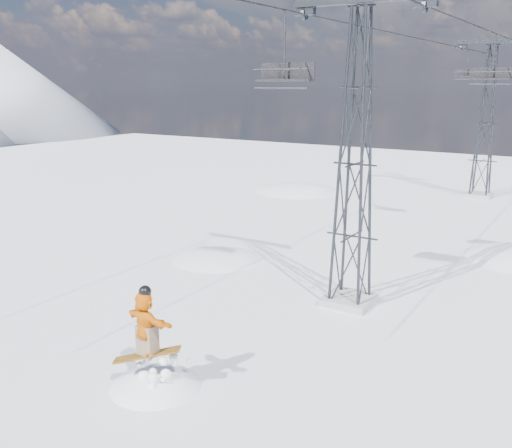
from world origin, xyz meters
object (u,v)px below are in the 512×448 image
at_px(snowboarder_jump, 158,435).
at_px(lift_chair_near, 285,74).
at_px(lift_tower_near, 355,165).
at_px(lift_tower_far, 486,124).

relative_size(snowboarder_jump, lift_chair_near, 2.66).
height_order(snowboarder_jump, lift_chair_near, lift_chair_near).
bearing_deg(lift_chair_near, lift_tower_near, 32.52).
bearing_deg(lift_chair_near, lift_tower_far, 85.24).
distance_m(lift_tower_far, lift_chair_near, 26.69).
height_order(lift_tower_near, lift_chair_near, lift_tower_near).
bearing_deg(snowboarder_jump, lift_tower_far, 86.16).
bearing_deg(lift_tower_near, lift_tower_far, 90.00).
xyz_separation_m(snowboarder_jump, lift_chair_near, (0.06, 7.32, 10.33)).
xyz_separation_m(lift_tower_near, lift_tower_far, (0.00, 25.00, 0.00)).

